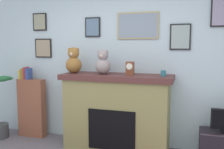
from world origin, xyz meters
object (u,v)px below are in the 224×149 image
Objects in this scene: candle_jar at (163,73)px; mantel_clock at (130,68)px; bookshelf at (32,106)px; teddy_bear_grey at (74,62)px; teddy_bear_brown at (103,63)px; fireplace at (117,112)px.

mantel_clock reaches higher than candle_jar.
bookshelf is 2.37m from candle_jar.
bookshelf is 1.93m from mantel_clock.
teddy_bear_brown is (0.49, 0.00, -0.01)m from teddy_bear_grey.
bookshelf reaches higher than fireplace.
mantel_clock is at bearing -0.04° from teddy_bear_grey.
teddy_bear_grey is at bearing -180.00° from teddy_bear_brown.
teddy_bear_grey is (-0.71, -0.02, 0.76)m from fireplace.
mantel_clock is 0.92m from teddy_bear_grey.
candle_jar is 0.23× the size of teddy_bear_brown.
candle_jar is 0.49m from mantel_clock.
fireplace is 0.70m from mantel_clock.
bookshelf is 1.58m from teddy_bear_brown.
mantel_clock is at bearing -5.20° from fireplace.
teddy_bear_brown is (-0.22, -0.02, 0.74)m from fireplace.
fireplace is 19.79× the size of candle_jar.
fireplace is at bearing 178.54° from candle_jar.
teddy_bear_grey is at bearing -178.52° from fireplace.
teddy_bear_grey reaches higher than mantel_clock.
bookshelf is 3.01× the size of teddy_bear_grey.
bookshelf is 6.18× the size of mantel_clock.
candle_jar is (2.27, -0.09, 0.66)m from bookshelf.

